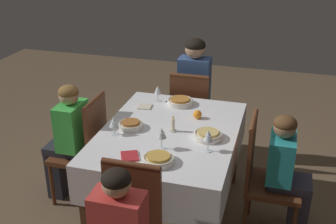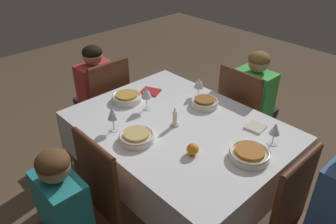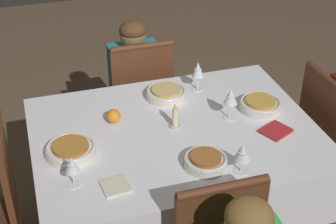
{
  "view_description": "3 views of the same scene",
  "coord_description": "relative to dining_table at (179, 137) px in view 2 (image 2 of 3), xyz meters",
  "views": [
    {
      "loc": [
        2.74,
        0.77,
        2.21
      ],
      "look_at": [
        -0.03,
        -0.02,
        0.91
      ],
      "focal_mm": 45.0,
      "sensor_mm": 36.0,
      "label": 1
    },
    {
      "loc": [
        -1.22,
        1.24,
        1.93
      ],
      "look_at": [
        0.06,
        0.04,
        0.85
      ],
      "focal_mm": 35.0,
      "sensor_mm": 36.0,
      "label": 2
    },
    {
      "loc": [
        -0.62,
        -1.93,
        2.17
      ],
      "look_at": [
        -0.06,
        -0.08,
        0.93
      ],
      "focal_mm": 55.0,
      "sensor_mm": 36.0,
      "label": 3
    }
  ],
  "objects": [
    {
      "name": "wine_glass_east",
      "position": [
        0.29,
        0.02,
        0.22
      ],
      "size": [
        0.07,
        0.07,
        0.16
      ],
      "color": "white",
      "rests_on": "dining_table"
    },
    {
      "name": "person_child_green",
      "position": [
        -0.01,
        -0.89,
        -0.1
      ],
      "size": [
        0.3,
        0.33,
        1.04
      ],
      "color": "#282833",
      "rests_on": "ground_plane"
    },
    {
      "name": "wine_glass_south",
      "position": [
        0.18,
        -0.38,
        0.2
      ],
      "size": [
        0.07,
        0.07,
        0.14
      ],
      "color": "white",
      "rests_on": "dining_table"
    },
    {
      "name": "bowl_south",
      "position": [
        0.04,
        -0.29,
        0.13
      ],
      "size": [
        0.19,
        0.19,
        0.06
      ],
      "color": "silver",
      "rests_on": "dining_table"
    },
    {
      "name": "candle_centerpiece",
      "position": [
        0.01,
        0.03,
        0.14
      ],
      "size": [
        0.05,
        0.05,
        0.13
      ],
      "color": "beige",
      "rests_on": "dining_table"
    },
    {
      "name": "napkin_spare_side",
      "position": [
        -0.36,
        -0.32,
        0.1
      ],
      "size": [
        0.12,
        0.12,
        0.01
      ],
      "rotation": [
        0.0,
        0.0,
        0.12
      ],
      "color": "beige",
      "rests_on": "dining_table"
    },
    {
      "name": "napkin_red_folded",
      "position": [
        0.45,
        -0.15,
        0.1
      ],
      "size": [
        0.17,
        0.16,
        0.01
      ],
      "rotation": [
        0.0,
        0.0,
        0.45
      ],
      "color": "#AD2328",
      "rests_on": "dining_table"
    },
    {
      "name": "ground_plane",
      "position": [
        0.0,
        0.0,
        -0.67
      ],
      "size": [
        8.0,
        8.0,
        0.0
      ],
      "primitive_type": "plane",
      "color": "brown"
    },
    {
      "name": "bowl_north",
      "position": [
        0.05,
        0.31,
        0.13
      ],
      "size": [
        0.21,
        0.21,
        0.06
      ],
      "color": "silver",
      "rests_on": "dining_table"
    },
    {
      "name": "chair_north",
      "position": [
        -0.0,
        0.73,
        -0.16
      ],
      "size": [
        0.4,
        0.4,
        0.95
      ],
      "rotation": [
        0.0,
        0.0,
        3.14
      ],
      "color": "#562D19",
      "rests_on": "ground_plane"
    },
    {
      "name": "bowl_east",
      "position": [
        0.47,
        0.06,
        0.13
      ],
      "size": [
        0.21,
        0.21,
        0.06
      ],
      "color": "silver",
      "rests_on": "dining_table"
    },
    {
      "name": "orange_fruit",
      "position": [
        -0.27,
        0.16,
        0.13
      ],
      "size": [
        0.07,
        0.07,
        0.07
      ],
      "primitive_type": "sphere",
      "color": "orange",
      "rests_on": "dining_table"
    },
    {
      "name": "wine_glass_north",
      "position": [
        0.23,
        0.34,
        0.21
      ],
      "size": [
        0.06,
        0.06,
        0.16
      ],
      "color": "white",
      "rests_on": "dining_table"
    },
    {
      "name": "wine_glass_west",
      "position": [
        -0.52,
        -0.25,
        0.2
      ],
      "size": [
        0.06,
        0.06,
        0.14
      ],
      "color": "white",
      "rests_on": "dining_table"
    },
    {
      "name": "dining_table",
      "position": [
        0.0,
        0.0,
        0.0
      ],
      "size": [
        1.35,
        1.01,
        0.77
      ],
      "color": "silver",
      "rests_on": "ground_plane"
    },
    {
      "name": "chair_east",
      "position": [
        0.9,
        -0.01,
        -0.16
      ],
      "size": [
        0.4,
        0.4,
        0.95
      ],
      "rotation": [
        0.0,
        0.0,
        1.57
      ],
      "color": "#562D19",
      "rests_on": "ground_plane"
    },
    {
      "name": "bowl_west",
      "position": [
        -0.5,
        -0.04,
        0.13
      ],
      "size": [
        0.23,
        0.23,
        0.06
      ],
      "color": "silver",
      "rests_on": "dining_table"
    },
    {
      "name": "chair_south",
      "position": [
        -0.01,
        -0.73,
        -0.16
      ],
      "size": [
        0.4,
        0.4,
        0.95
      ],
      "color": "#562D19",
      "rests_on": "ground_plane"
    },
    {
      "name": "person_child_red",
      "position": [
        1.06,
        -0.01,
        -0.11
      ],
      "size": [
        0.33,
        0.3,
        1.03
      ],
      "rotation": [
        0.0,
        0.0,
        1.57
      ],
      "color": "#282833",
      "rests_on": "ground_plane"
    }
  ]
}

